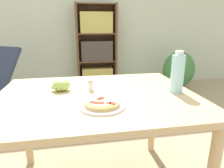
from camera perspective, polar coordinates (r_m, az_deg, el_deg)
wall_back at (r=3.86m, az=-10.95°, el=18.39°), size 8.00×0.05×2.60m
dining_table at (r=1.27m, az=-4.24°, el=-6.84°), size 1.21×0.94×0.74m
pizza_on_plate at (r=1.04m, az=-2.86°, el=-5.76°), size 0.24×0.24×0.04m
grape_bunch at (r=1.32m, az=-14.33°, el=-0.35°), size 0.13×0.11×0.08m
drink_bottle at (r=1.30m, az=18.20°, el=2.93°), size 0.08×0.08×0.26m
salt_shaker at (r=1.30m, az=-6.07°, el=-0.40°), size 0.03×0.03×0.07m
bookshelf at (r=3.71m, az=-4.42°, el=9.74°), size 0.72×0.31×1.52m
potted_plant_floor at (r=3.72m, az=18.47°, el=3.53°), size 0.56×0.47×0.72m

